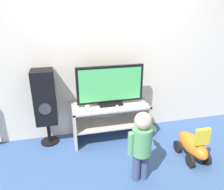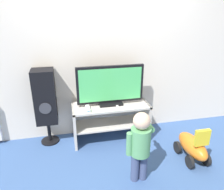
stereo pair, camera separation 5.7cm
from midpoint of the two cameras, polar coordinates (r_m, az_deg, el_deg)
The scene contains 10 objects.
ground_plane at distance 3.36m, azimuth 0.06°, elevation -13.17°, with size 16.00×16.00×0.00m, color #38568C.
wall_back at distance 3.33m, azimuth -2.14°, elevation 10.99°, with size 10.00×0.06×2.60m.
tv_stand at distance 3.35m, azimuth -0.85°, elevation -5.69°, with size 1.15×0.45×0.58m.
television at distance 3.17m, azimuth -0.99°, elevation 2.36°, with size 0.98×0.20×0.59m.
game_console at distance 3.10m, azimuth -6.83°, elevation -3.63°, with size 0.06×0.19×0.04m.
remote_primary at distance 3.25m, azimuth 7.32°, elevation -2.61°, with size 0.07×0.13×0.03m.
remote_secondary at distance 3.21m, azimuth 0.80°, elevation -2.75°, with size 0.05×0.13×0.03m.
child at distance 2.54m, azimuth 7.11°, elevation -11.88°, with size 0.34×0.50×0.89m.
speaker_tower at distance 3.25m, azimuth -17.64°, elevation -0.91°, with size 0.30×0.29×1.15m.
ride_on_toy at distance 3.20m, azimuth 19.87°, elevation -12.23°, with size 0.28×0.59×0.54m.
Camera 1 is at (-0.68, -2.66, 1.93)m, focal length 35.00 mm.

